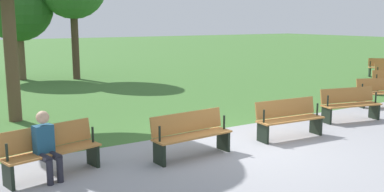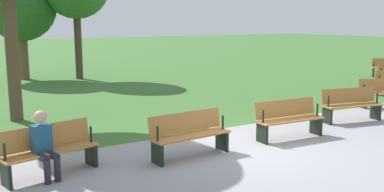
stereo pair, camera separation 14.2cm
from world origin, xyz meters
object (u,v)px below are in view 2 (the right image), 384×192
(bench_6, at_px, (189,134))
(bench_7, at_px, (49,149))
(tree_0, at_px, (20,6))
(person_seated, at_px, (44,143))
(bench_5, at_px, (288,118))
(bench_4, at_px, (351,104))

(bench_6, height_order, bench_7, same)
(tree_0, bearing_deg, bench_7, 81.37)
(bench_7, xyz_separation_m, person_seated, (0.12, 0.17, 0.17))
(tree_0, bearing_deg, bench_5, 103.28)
(bench_5, bearing_deg, tree_0, -72.58)
(bench_4, xyz_separation_m, bench_5, (2.66, 0.38, 0.00))
(bench_5, distance_m, tree_0, 14.61)
(bench_4, height_order, bench_7, same)
(bench_4, xyz_separation_m, bench_7, (8.01, -0.00, 0.00))
(bench_4, bearing_deg, bench_7, 12.43)
(bench_4, distance_m, bench_6, 5.36)
(bench_4, xyz_separation_m, tree_0, (5.95, -13.56, 2.86))
(bench_6, xyz_separation_m, tree_0, (0.60, -13.94, 2.86))
(bench_4, bearing_deg, tree_0, -53.87)
(bench_6, distance_m, bench_7, 2.69)
(bench_4, relative_size, bench_7, 1.00)
(bench_5, relative_size, bench_6, 1.00)
(bench_4, relative_size, bench_6, 1.02)
(bench_5, relative_size, person_seated, 1.45)
(bench_5, height_order, bench_7, same)
(bench_4, relative_size, person_seated, 1.47)
(bench_6, height_order, person_seated, person_seated)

